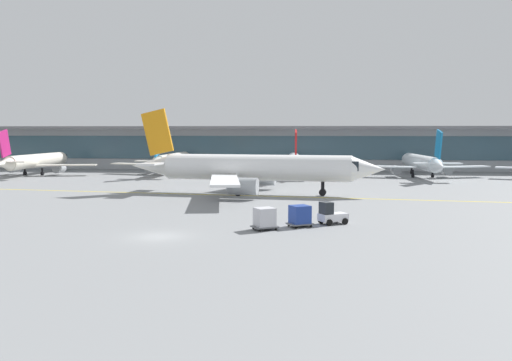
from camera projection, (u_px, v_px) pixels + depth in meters
name	position (u px, v px, depth m)	size (l,w,h in m)	color
ground_plane	(159.00, 236.00, 44.98)	(400.00, 400.00, 0.00)	gray
taxiway_centreline_stripe	(256.00, 196.00, 72.89)	(110.00, 0.36, 0.01)	yellow
terminal_concourse	(256.00, 147.00, 123.16)	(191.08, 11.00, 9.60)	#9EA3A8
gate_airplane_1	(37.00, 161.00, 107.48)	(24.98, 26.83, 8.90)	silver
gate_airplane_2	(172.00, 161.00, 109.34)	(24.99, 26.81, 8.90)	silver
gate_airplane_3	(295.00, 162.00, 105.45)	(24.96, 26.86, 8.90)	silver
gate_airplane_4	(421.00, 163.00, 102.33)	(24.94, 26.87, 8.90)	white
taxiing_regional_jet	(254.00, 168.00, 74.65)	(35.49, 32.79, 11.75)	white
baggage_tug	(331.00, 215.00, 50.80)	(2.95, 2.57, 2.10)	silver
cargo_dolly_lead	(300.00, 215.00, 49.40)	(2.62, 2.45, 1.94)	#595B60
cargo_dolly_trailing	(265.00, 218.00, 47.91)	(2.62, 2.45, 1.94)	#595B60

